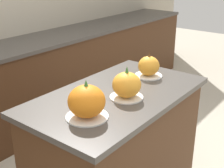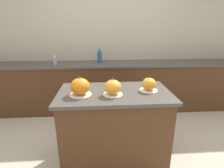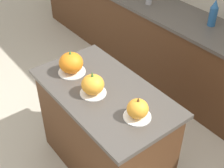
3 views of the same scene
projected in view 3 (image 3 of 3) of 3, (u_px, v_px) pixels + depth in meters
name	position (u px, v px, depth m)	size (l,w,h in m)	color
ground_plane	(105.00, 163.00, 2.92)	(12.00, 12.00, 0.00)	#BCB29E
kitchen_island	(105.00, 130.00, 2.65)	(1.20, 0.67, 0.88)	#4C2D19
back_counter	(210.00, 71.00, 3.31)	(6.00, 0.60, 0.91)	#4C2D19
pumpkin_cake_left	(71.00, 63.00, 2.51)	(0.23, 0.23, 0.21)	white
pumpkin_cake_center	(93.00, 85.00, 2.31)	(0.20, 0.20, 0.20)	white
pumpkin_cake_right	(138.00, 109.00, 2.11)	(0.20, 0.20, 0.18)	white
bottle_tall	(213.00, 13.00, 3.09)	(0.08, 0.08, 0.27)	#235184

